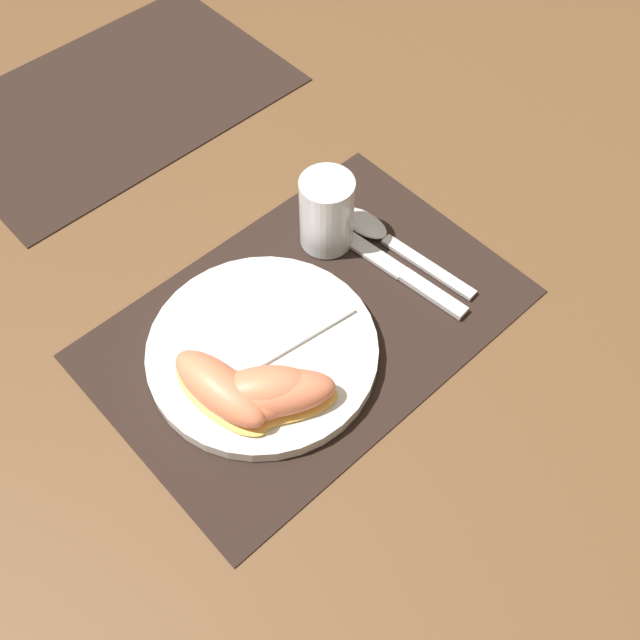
# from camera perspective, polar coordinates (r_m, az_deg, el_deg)

# --- Properties ---
(ground_plane) EXTENTS (3.00, 3.00, 0.00)m
(ground_plane) POSITION_cam_1_polar(r_m,az_deg,el_deg) (0.82, -0.95, -0.26)
(ground_plane) COLOR brown
(placemat) EXTENTS (0.45, 0.30, 0.00)m
(placemat) POSITION_cam_1_polar(r_m,az_deg,el_deg) (0.82, -0.95, -0.18)
(placemat) COLOR black
(placemat) RESTS_ON ground_plane
(placemat_far) EXTENTS (0.45, 0.30, 0.00)m
(placemat_far) POSITION_cam_1_polar(r_m,az_deg,el_deg) (1.11, -15.30, 15.94)
(placemat_far) COLOR black
(placemat_far) RESTS_ON ground_plane
(plate) EXTENTS (0.24, 0.24, 0.02)m
(plate) POSITION_cam_1_polar(r_m,az_deg,el_deg) (0.79, -4.29, -2.48)
(plate) COLOR white
(plate) RESTS_ON placemat
(juice_glass) EXTENTS (0.06, 0.06, 0.09)m
(juice_glass) POSITION_cam_1_polar(r_m,az_deg,el_deg) (0.86, 0.51, 7.95)
(juice_glass) COLOR silver
(juice_glass) RESTS_ON placemat
(knife) EXTENTS (0.04, 0.21, 0.01)m
(knife) POSITION_cam_1_polar(r_m,az_deg,el_deg) (0.86, 5.53, 4.06)
(knife) COLOR silver
(knife) RESTS_ON placemat
(spoon) EXTENTS (0.04, 0.19, 0.01)m
(spoon) POSITION_cam_1_polar(r_m,az_deg,el_deg) (0.89, 4.63, 6.52)
(spoon) COLOR silver
(spoon) RESTS_ON placemat
(fork) EXTENTS (0.19, 0.05, 0.00)m
(fork) POSITION_cam_1_polar(r_m,az_deg,el_deg) (0.77, -4.27, -2.92)
(fork) COLOR silver
(fork) RESTS_ON plate
(citrus_wedge_0) EXTENTS (0.06, 0.13, 0.04)m
(citrus_wedge_0) POSITION_cam_1_polar(r_m,az_deg,el_deg) (0.74, -7.61, -5.29)
(citrus_wedge_0) COLOR #F7C656
(citrus_wedge_0) RESTS_ON plate
(citrus_wedge_1) EXTENTS (0.10, 0.11, 0.04)m
(citrus_wedge_1) POSITION_cam_1_polar(r_m,az_deg,el_deg) (0.73, -5.93, -5.87)
(citrus_wedge_1) COLOR #F7C656
(citrus_wedge_1) RESTS_ON plate
(citrus_wedge_2) EXTENTS (0.11, 0.10, 0.05)m
(citrus_wedge_2) POSITION_cam_1_polar(r_m,az_deg,el_deg) (0.73, -4.09, -5.43)
(citrus_wedge_2) COLOR #F7C656
(citrus_wedge_2) RESTS_ON plate
(citrus_wedge_3) EXTENTS (0.14, 0.12, 0.04)m
(citrus_wedge_3) POSITION_cam_1_polar(r_m,az_deg,el_deg) (0.73, -3.60, -5.73)
(citrus_wedge_3) COLOR #F7C656
(citrus_wedge_3) RESTS_ON plate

